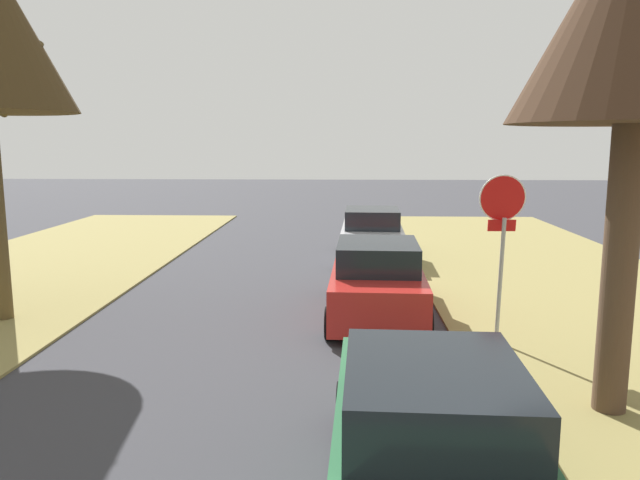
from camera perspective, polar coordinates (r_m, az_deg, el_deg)
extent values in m
cylinder|color=#9EA0A5|center=(11.00, 16.58, -3.75)|extent=(0.07, 0.24, 2.25)
cylinder|color=white|center=(10.89, 16.79, 3.81)|extent=(0.81, 0.11, 0.80)
cylinder|color=red|center=(10.89, 16.78, 3.81)|extent=(0.76, 0.12, 0.76)
cube|color=red|center=(10.90, 16.72, 1.32)|extent=(0.48, 0.07, 0.20)
cylinder|color=#4F3929|center=(8.68, 26.31, -2.68)|extent=(0.42, 0.42, 3.74)
cylinder|color=brown|center=(13.88, -26.32, 13.32)|extent=(1.44, 0.96, 1.43)
cylinder|color=brown|center=(14.04, -27.84, 12.40)|extent=(1.32, 0.24, 1.07)
cube|color=#28663D|center=(6.28, 10.23, -19.17)|extent=(1.97, 4.46, 0.85)
cube|color=black|center=(5.78, 10.66, -14.04)|extent=(1.67, 2.08, 0.56)
cylinder|color=black|center=(7.86, 2.33, -15.33)|extent=(0.22, 0.61, 0.60)
cylinder|color=black|center=(8.00, 15.35, -15.20)|extent=(0.22, 0.61, 0.60)
cube|color=red|center=(12.67, 5.37, -4.43)|extent=(1.97, 4.46, 0.85)
cube|color=black|center=(12.31, 5.43, -1.48)|extent=(1.67, 2.08, 0.56)
cylinder|color=black|center=(14.35, 1.75, -3.97)|extent=(0.22, 0.61, 0.60)
cylinder|color=black|center=(14.38, 8.71, -4.04)|extent=(0.22, 0.61, 0.60)
cylinder|color=black|center=(11.17, 0.99, -7.80)|extent=(0.22, 0.61, 0.60)
cylinder|color=black|center=(11.21, 9.99, -7.88)|extent=(0.22, 0.61, 0.60)
cube|color=#BCBCC1|center=(18.78, 4.90, 0.03)|extent=(1.97, 4.46, 0.85)
cube|color=black|center=(18.46, 4.93, 2.08)|extent=(1.67, 2.08, 0.56)
cylinder|color=black|center=(20.46, 2.40, -0.02)|extent=(0.22, 0.61, 0.60)
cylinder|color=black|center=(20.48, 7.27, -0.07)|extent=(0.22, 0.61, 0.60)
cylinder|color=black|center=(17.21, 2.04, -1.76)|extent=(0.22, 0.61, 0.60)
cylinder|color=black|center=(17.24, 7.83, -1.83)|extent=(0.22, 0.61, 0.60)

